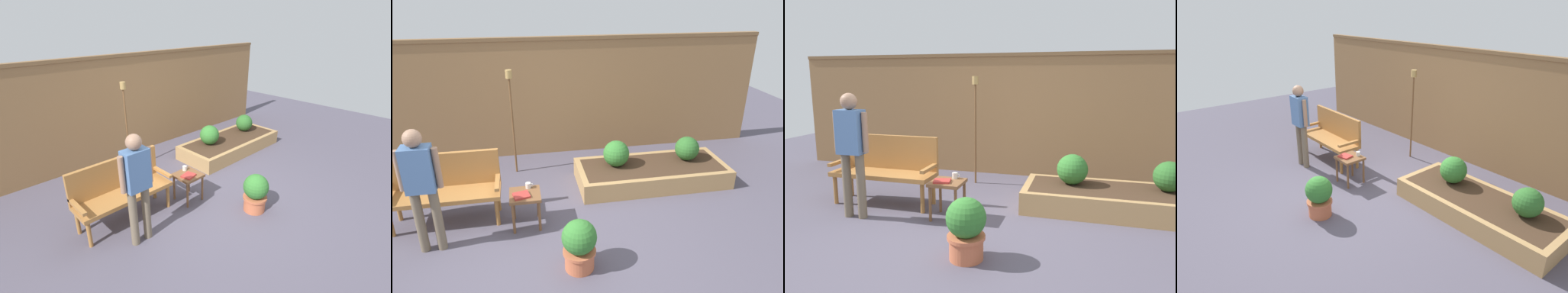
# 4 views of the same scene
# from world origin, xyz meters

# --- Properties ---
(ground_plane) EXTENTS (14.00, 14.00, 0.00)m
(ground_plane) POSITION_xyz_m (0.00, 0.00, 0.00)
(ground_plane) COLOR #514C5B
(fence_back) EXTENTS (8.40, 0.14, 2.16)m
(fence_back) POSITION_xyz_m (0.00, 2.60, 1.09)
(fence_back) COLOR olive
(fence_back) RESTS_ON ground_plane
(garden_bench) EXTENTS (1.44, 0.48, 0.94)m
(garden_bench) POSITION_xyz_m (-1.38, 0.62, 0.54)
(garden_bench) COLOR #A87038
(garden_bench) RESTS_ON ground_plane
(side_table) EXTENTS (0.40, 0.40, 0.48)m
(side_table) POSITION_xyz_m (-0.34, 0.28, 0.40)
(side_table) COLOR brown
(side_table) RESTS_ON ground_plane
(cup_on_table) EXTENTS (0.10, 0.07, 0.08)m
(cup_on_table) POSITION_xyz_m (-0.29, 0.42, 0.52)
(cup_on_table) COLOR silver
(cup_on_table) RESTS_ON side_table
(book_on_table) EXTENTS (0.23, 0.21, 0.03)m
(book_on_table) POSITION_xyz_m (-0.39, 0.22, 0.49)
(book_on_table) COLOR #B2332D
(book_on_table) RESTS_ON side_table
(potted_boxwood) EXTENTS (0.39, 0.39, 0.62)m
(potted_boxwood) POSITION_xyz_m (0.21, -0.66, 0.33)
(potted_boxwood) COLOR #C66642
(potted_boxwood) RESTS_ON ground_plane
(raised_planter_bed) EXTENTS (2.40, 1.00, 0.30)m
(raised_planter_bed) POSITION_xyz_m (1.70, 1.10, 0.15)
(raised_planter_bed) COLOR #AD8451
(raised_planter_bed) RESTS_ON ground_plane
(shrub_near_bench) EXTENTS (0.42, 0.42, 0.42)m
(shrub_near_bench) POSITION_xyz_m (1.12, 1.20, 0.51)
(shrub_near_bench) COLOR brown
(shrub_near_bench) RESTS_ON raised_planter_bed
(shrub_far_corner) EXTENTS (0.39, 0.39, 0.39)m
(shrub_far_corner) POSITION_xyz_m (2.33, 1.20, 0.50)
(shrub_far_corner) COLOR brown
(shrub_far_corner) RESTS_ON raised_planter_bed
(tiki_torch) EXTENTS (0.10, 0.10, 1.76)m
(tiki_torch) POSITION_xyz_m (-0.46, 1.87, 1.20)
(tiki_torch) COLOR brown
(tiki_torch) RESTS_ON ground_plane
(person_by_bench) EXTENTS (0.47, 0.20, 1.56)m
(person_by_bench) POSITION_xyz_m (-1.47, -0.01, 0.93)
(person_by_bench) COLOR #70604C
(person_by_bench) RESTS_ON ground_plane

